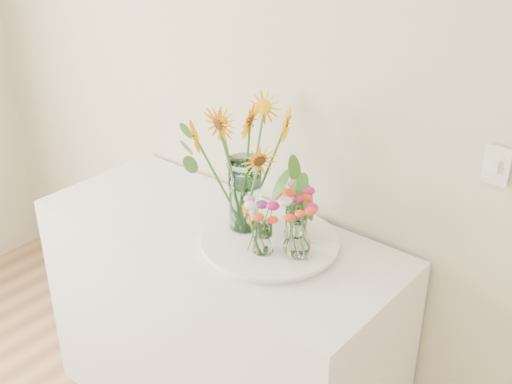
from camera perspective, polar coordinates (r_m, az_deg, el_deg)
counter at (r=2.59m, az=-3.30°, el=-11.93°), size 1.40×0.60×0.90m
tray at (r=2.22m, az=1.26°, el=-4.61°), size 0.45×0.45×0.02m
mason_jar at (r=2.23m, az=-0.98°, el=-0.19°), size 0.13×0.13×0.27m
sunflower_bouquet at (r=2.18m, az=-1.00°, el=2.44°), size 0.63×0.63×0.49m
small_vase_a at (r=2.12m, az=0.58°, el=-4.18°), size 0.08×0.08×0.11m
wildflower_posy_a at (r=2.10m, az=0.58°, el=-3.13°), size 0.20×0.20×0.20m
small_vase_b at (r=2.10m, az=3.65°, el=-4.20°), size 0.10×0.10×0.13m
wildflower_posy_b at (r=2.08m, az=3.69°, el=-3.15°), size 0.19×0.19×0.22m
small_vase_c at (r=2.20m, az=3.58°, el=-2.70°), size 0.09×0.09×0.13m
wildflower_posy_c at (r=2.18m, az=3.61°, el=-1.67°), size 0.20×0.20×0.22m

